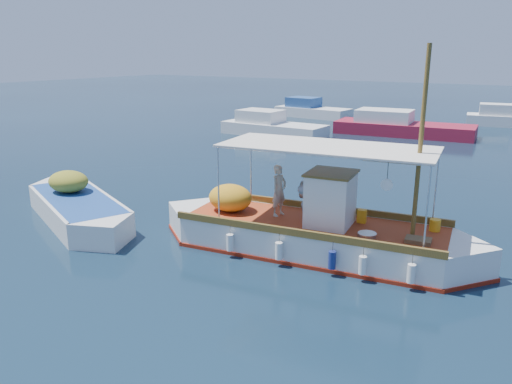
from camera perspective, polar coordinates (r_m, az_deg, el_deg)
The scene contains 7 objects.
ground at distance 14.30m, azimuth 3.78°, elevation -5.98°, with size 160.00×160.00×0.00m, color black.
fishing_caique at distance 13.72m, azimuth 6.25°, elevation -4.79°, with size 9.20×3.37×5.66m.
dinghy at distance 17.23m, azimuth -19.75°, elevation -1.85°, with size 6.36×3.75×1.69m.
bg_boat_nw at distance 32.97m, azimuth 1.73°, elevation 7.37°, with size 6.97×2.56×1.80m.
bg_boat_n at distance 34.38m, azimuth 16.08°, elevation 7.11°, with size 9.00×3.62×1.80m.
bg_boat_far_w at distance 42.65m, azimuth 6.29°, elevation 9.18°, with size 6.45×2.80×1.80m.
bg_boat_far_n at distance 41.32m, azimuth 26.49°, elevation 7.44°, with size 5.72×2.84×1.80m.
Camera 1 is at (6.28, -11.72, 5.28)m, focal length 35.00 mm.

